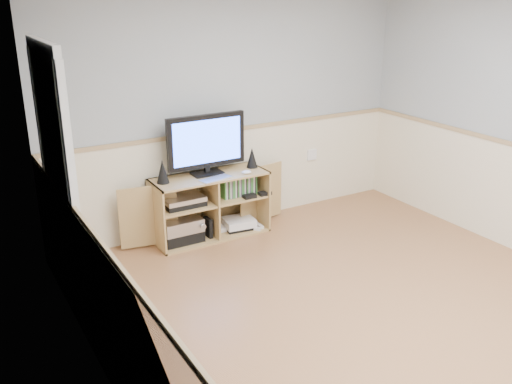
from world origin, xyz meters
TOP-DOWN VIEW (x-y plane):
  - room at (-0.06, 0.12)m, footprint 4.04×4.54m
  - media_cabinet at (-0.41, 2.05)m, footprint 1.83×0.44m
  - monitor at (-0.41, 2.05)m, footprint 0.82×0.18m
  - speaker_left at (-0.89, 2.02)m, footprint 0.12×0.12m
  - speaker_right at (0.09, 2.02)m, footprint 0.11×0.11m
  - keyboard at (-0.41, 1.86)m, footprint 0.34×0.20m
  - mouse at (-0.06, 1.86)m, footprint 0.11×0.08m
  - av_components at (-0.72, 2.00)m, footprint 0.50×0.30m
  - game_consoles at (-0.11, 1.99)m, footprint 0.46×0.30m
  - game_cases at (-0.10, 1.98)m, footprint 0.38×0.14m
  - wall_outlet at (1.00, 2.23)m, footprint 0.12×0.03m

SIDE VIEW (x-z plane):
  - game_consoles at x=-0.11m, z-range 0.02..0.13m
  - av_components at x=-0.72m, z-range -0.01..0.45m
  - media_cabinet at x=-0.41m, z-range 0.01..0.66m
  - game_cases at x=-0.10m, z-range 0.39..0.58m
  - wall_outlet at x=1.00m, z-range 0.54..0.66m
  - keyboard at x=-0.41m, z-range 0.65..0.66m
  - mouse at x=-0.06m, z-range 0.65..0.69m
  - speaker_right at x=0.09m, z-range 0.65..0.86m
  - speaker_left at x=-0.89m, z-range 0.65..0.87m
  - monitor at x=-0.41m, z-range 0.67..1.28m
  - room at x=-0.06m, z-range -0.05..2.49m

